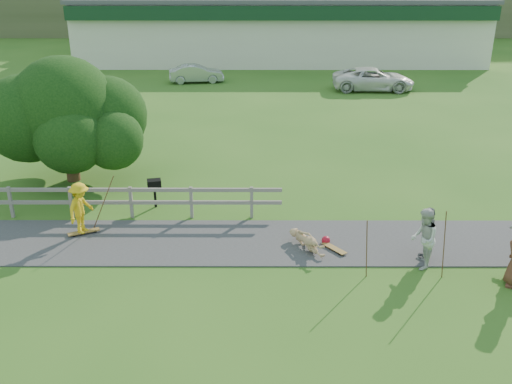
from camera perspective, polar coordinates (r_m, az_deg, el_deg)
ground at (r=16.32m, az=-7.64°, el=-7.47°), size 260.00×260.00×0.00m
path at (r=17.62m, az=-7.03°, el=-4.97°), size 34.00×3.00×0.04m
fence at (r=20.00m, az=-19.76°, el=-0.53°), size 15.05×0.10×1.10m
strip_mall at (r=49.28m, az=2.33°, el=16.10°), size 32.50×10.75×5.10m
skater_rider at (r=18.41m, az=-17.09°, el=-1.83°), size 0.93×1.21×1.64m
skater_fallen at (r=17.03m, az=5.14°, el=-4.92°), size 1.53×1.07×0.56m
spectator_a at (r=16.46m, az=16.43°, el=-4.52°), size 0.83×0.97×1.76m
spectator_b at (r=16.95m, az=16.81°, el=-4.00°), size 0.66×1.03×1.62m
car_silver at (r=40.22m, az=-5.98°, el=11.69°), size 3.87×1.84×1.22m
car_white at (r=38.35m, az=11.64°, el=11.00°), size 5.28×2.57×1.45m
tree at (r=22.79m, az=-18.30°, el=5.75°), size 6.22×6.22×3.93m
bbq at (r=20.01m, az=-10.08°, el=-0.15°), size 0.53×0.45×1.01m
longboard_rider at (r=18.73m, az=-16.83°, el=-3.97°), size 0.97×0.64×0.11m
longboard_fallen at (r=17.14m, az=7.82°, el=-5.74°), size 0.71×0.83×0.10m
helmet at (r=17.47m, az=7.00°, el=-4.81°), size 0.26×0.26×0.26m
pole_rider at (r=18.53m, az=-15.04°, el=-0.82°), size 0.03×0.03×2.01m
pole_spec_left at (r=15.62m, az=11.01°, el=-5.62°), size 0.03×0.03×1.70m
pole_spec_right at (r=16.04m, az=18.29°, el=-5.04°), size 0.03×0.03×1.99m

